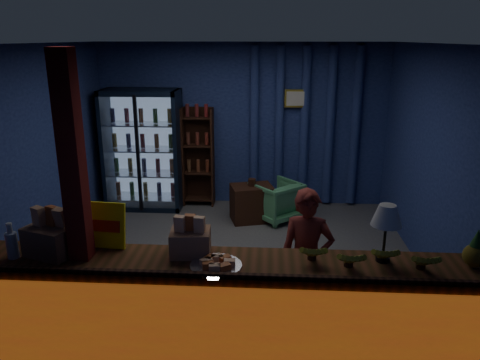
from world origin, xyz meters
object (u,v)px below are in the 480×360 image
object	(u,v)px
table_lamp	(387,218)
green_chair	(276,201)
shopkeeper	(306,260)
pastry_tray	(216,265)

from	to	relation	value
table_lamp	green_chair	bearing A→B (deg)	103.96
shopkeeper	pastry_tray	xyz separation A→B (m)	(-0.76, -0.70, 0.29)
shopkeeper	green_chair	world-z (taller)	shopkeeper
green_chair	shopkeeper	bearing A→B (deg)	54.74
shopkeeper	pastry_tray	bearing A→B (deg)	-131.98
pastry_tray	shopkeeper	bearing A→B (deg)	42.53
pastry_tray	table_lamp	bearing A→B (deg)	8.33
green_chair	pastry_tray	size ratio (longest dim) A/B	1.59
shopkeeper	table_lamp	bearing A→B (deg)	-36.34
shopkeeper	table_lamp	distance (m)	0.99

